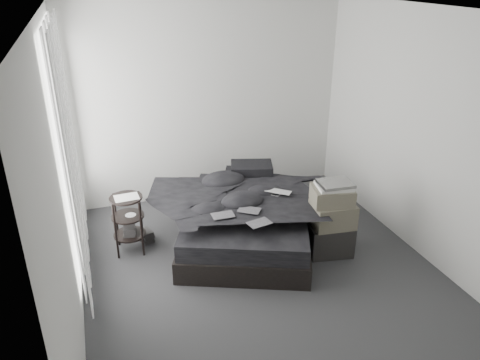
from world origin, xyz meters
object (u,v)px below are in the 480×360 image
object	(u,v)px
bed	(247,231)
laptop	(277,188)
box_lower	(329,238)
side_stand	(129,225)

from	to	relation	value
bed	laptop	size ratio (longest dim) A/B	6.24
bed	laptop	world-z (taller)	laptop
laptop	box_lower	bearing A→B (deg)	-2.44
bed	laptop	bearing A→B (deg)	7.50
side_stand	box_lower	bearing A→B (deg)	-19.32
laptop	side_stand	size ratio (longest dim) A/B	0.44
bed	side_stand	bearing A→B (deg)	-166.86
side_stand	box_lower	distance (m)	2.23
bed	laptop	distance (m)	0.64
side_stand	box_lower	world-z (taller)	side_stand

